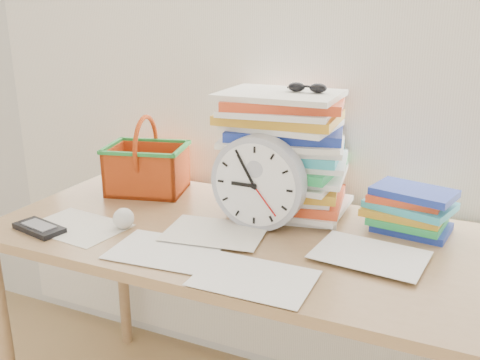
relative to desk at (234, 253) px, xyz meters
The scene contains 10 objects.
curtain 0.73m from the desk, 90.00° to the left, with size 2.40×0.01×2.50m, color white.
desk is the anchor object (origin of this frame).
paper_stack 0.34m from the desk, 69.89° to the left, with size 0.37×0.31×0.38m, color white, non-canonical shape.
clock 0.23m from the desk, 38.79° to the left, with size 0.28×0.28×0.06m, color #A7AAB6.
sunglasses 0.53m from the desk, 58.04° to the left, with size 0.13×0.11×0.03m, color black, non-canonical shape.
book_stack 0.52m from the desk, 24.67° to the left, with size 0.25×0.19×0.13m, color white, non-canonical shape.
basket 0.51m from the desk, 155.98° to the left, with size 0.26×0.21×0.26m, color #CC4813, non-canonical shape.
crumpled_ball 0.34m from the desk, 157.69° to the right, with size 0.06×0.06×0.06m, color white.
calculator 0.57m from the desk, 154.88° to the right, with size 0.16×0.07×0.02m, color black.
scattered_papers 0.08m from the desk, ahead, with size 1.26×0.42×0.02m, color white, non-canonical shape.
Camera 1 is at (0.61, 0.30, 1.36)m, focal length 40.00 mm.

